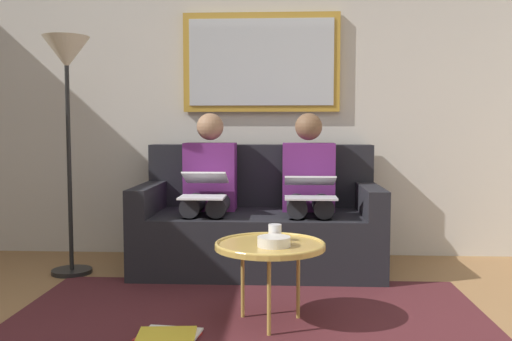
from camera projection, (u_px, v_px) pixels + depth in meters
wall_rear at (262, 95)px, 4.55m from camera, size 6.00×0.12×2.60m
area_rug at (248, 326)px, 2.90m from camera, size 2.60×1.80×0.01m
couch at (259, 225)px, 4.14m from camera, size 1.74×0.90×0.90m
framed_mirror at (261, 62)px, 4.44m from camera, size 1.24×0.05×0.78m
coffee_table at (270, 246)px, 2.92m from camera, size 0.58×0.58×0.44m
cup at (275, 233)px, 2.98m from camera, size 0.07×0.07×0.09m
bowl at (274, 241)px, 2.85m from camera, size 0.17×0.17×0.05m
person_left at (309, 187)px, 4.03m from camera, size 0.38×0.58×1.14m
laptop_silver at (310, 188)px, 3.79m from camera, size 0.35×0.34×0.15m
person_right at (209, 186)px, 4.07m from camera, size 0.38×0.58×1.14m
laptop_white at (204, 186)px, 3.84m from camera, size 0.30×0.40×0.17m
magazine_stack at (168, 335)px, 2.73m from camera, size 0.33×0.27×0.03m
standing_lamp at (67, 79)px, 3.86m from camera, size 0.32×0.32×1.66m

